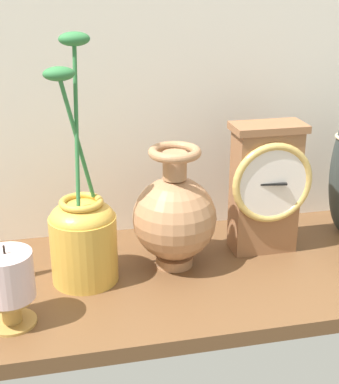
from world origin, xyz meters
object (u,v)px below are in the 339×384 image
pillar_candle_near_clock (8,283)px  mantel_clock (266,187)px  brass_vase_jar (83,233)px  brass_vase_bulbous (175,216)px

pillar_candle_near_clock → mantel_clock: bearing=17.9°
mantel_clock → brass_vase_jar: 31.44cm
pillar_candle_near_clock → brass_vase_bulbous: bearing=24.3°
brass_vase_jar → pillar_candle_near_clock: size_ratio=3.13×
mantel_clock → brass_vase_jar: (-31.01, -3.63, -3.68)cm
mantel_clock → pillar_candle_near_clock: (-41.88, -13.56, -5.29)cm
mantel_clock → brass_vase_jar: size_ratio=0.59×
brass_vase_jar → pillar_candle_near_clock: 14.82cm
mantel_clock → pillar_candle_near_clock: mantel_clock is taller
brass_vase_jar → brass_vase_bulbous: bearing=6.4°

